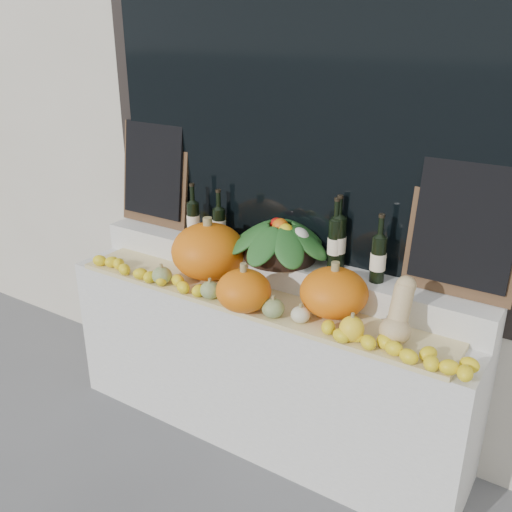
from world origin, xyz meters
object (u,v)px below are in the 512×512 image
at_px(pumpkin_left, 208,251).
at_px(produce_bowl, 280,239).
at_px(pumpkin_right, 334,293).
at_px(wine_bottle_tall, 338,242).
at_px(butternut_squash, 399,315).

xyz_separation_m(pumpkin_left, produce_bowl, (0.35, 0.16, 0.09)).
distance_m(pumpkin_right, wine_bottle_tall, 0.31).
xyz_separation_m(pumpkin_right, wine_bottle_tall, (-0.11, 0.25, 0.16)).
bearing_deg(produce_bowl, wine_bottle_tall, 10.71).
bearing_deg(pumpkin_left, wine_bottle_tall, 18.63).
distance_m(butternut_squash, produce_bowl, 0.80).
height_order(pumpkin_left, wine_bottle_tall, wine_bottle_tall).
bearing_deg(pumpkin_right, pumpkin_left, 177.97).
bearing_deg(butternut_squash, wine_bottle_tall, 144.87).
xyz_separation_m(produce_bowl, wine_bottle_tall, (0.30, 0.06, 0.03)).
bearing_deg(pumpkin_left, butternut_squash, -4.78).
bearing_deg(produce_bowl, butternut_squash, -18.87).
height_order(pumpkin_right, produce_bowl, produce_bowl).
xyz_separation_m(pumpkin_left, wine_bottle_tall, (0.66, 0.22, 0.12)).
xyz_separation_m(butternut_squash, produce_bowl, (-0.75, 0.26, 0.12)).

